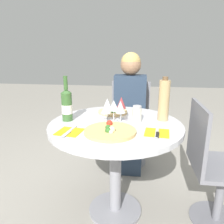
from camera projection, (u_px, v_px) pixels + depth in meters
ground_plane at (115, 210)px, 1.74m from camera, size 12.00×12.00×0.00m
dining_table at (115, 141)px, 1.57m from camera, size 0.94×0.94×0.74m
chair_behind_diner at (130, 123)px, 2.44m from camera, size 0.43×0.43×0.89m
seated_diner at (129, 115)px, 2.27m from camera, size 0.33×0.40×1.21m
chair_empty_side at (214, 167)px, 1.54m from camera, size 0.43×0.43×0.89m
pizza_large at (110, 131)px, 1.36m from camera, size 0.33×0.33×0.05m
pizza_small_far at (113, 112)px, 1.77m from camera, size 0.23×0.23×0.05m
wine_bottle at (67, 105)px, 1.57m from camera, size 0.08×0.08×0.32m
tall_carafe at (164, 100)px, 1.56m from camera, size 0.08×0.08×0.32m
sugar_shaker at (137, 114)px, 1.55m from camera, size 0.06×0.06×0.12m
wine_glass_front_right at (120, 107)px, 1.52m from camera, size 0.07×0.07×0.16m
wine_glass_center at (114, 106)px, 1.56m from camera, size 0.07×0.07×0.15m
wine_glass_front_left at (106, 108)px, 1.54m from camera, size 0.07×0.07×0.14m
wine_glass_back_left at (107, 104)px, 1.60m from camera, size 0.07×0.07×0.15m
wine_glass_back_right at (121, 103)px, 1.58m from camera, size 0.07×0.07×0.17m
place_setting_left at (69, 132)px, 1.37m from camera, size 0.17×0.19×0.01m
place_setting_right at (157, 133)px, 1.35m from camera, size 0.17×0.19×0.01m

